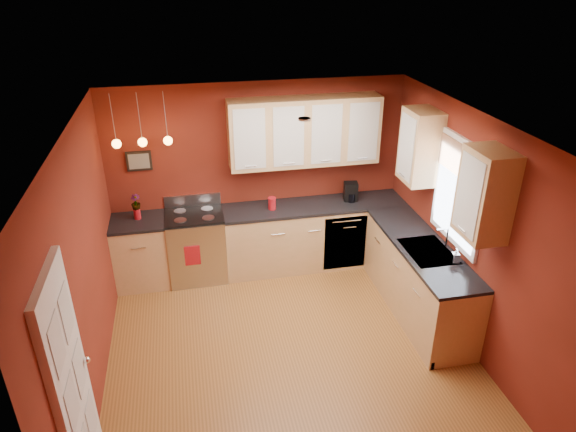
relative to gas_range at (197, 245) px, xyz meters
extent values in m
plane|color=#965F2B|center=(0.92, -1.80, -0.48)|extent=(4.20, 4.20, 0.00)
cube|color=silver|center=(0.92, -1.80, 2.12)|extent=(4.00, 4.20, 0.02)
cube|color=maroon|center=(0.92, 0.30, 0.82)|extent=(4.00, 0.02, 2.60)
cube|color=maroon|center=(0.92, -3.90, 0.82)|extent=(4.00, 0.02, 2.60)
cube|color=maroon|center=(-1.08, -1.80, 0.82)|extent=(0.02, 4.20, 2.60)
cube|color=maroon|center=(2.92, -1.80, 0.82)|extent=(0.02, 4.20, 2.60)
cube|color=tan|center=(-0.73, 0.00, -0.03)|extent=(0.70, 0.60, 0.90)
cube|color=tan|center=(1.65, 0.00, -0.03)|extent=(2.54, 0.60, 0.90)
cube|color=tan|center=(2.62, -1.35, -0.03)|extent=(0.60, 2.10, 0.90)
cube|color=black|center=(-0.73, 0.00, 0.44)|extent=(0.70, 0.62, 0.04)
cube|color=black|center=(1.65, 0.00, 0.44)|extent=(2.54, 0.62, 0.04)
cube|color=black|center=(2.62, -1.35, 0.44)|extent=(0.62, 2.10, 0.04)
cube|color=#AFAFB4|center=(0.00, 0.00, -0.02)|extent=(0.76, 0.64, 0.92)
cube|color=black|center=(0.00, -0.30, 0.00)|extent=(0.55, 0.02, 0.32)
cylinder|color=#AFAFB4|center=(0.00, -0.31, 0.24)|extent=(0.60, 0.02, 0.02)
cube|color=black|center=(0.00, 0.00, 0.45)|extent=(0.76, 0.60, 0.03)
cylinder|color=#98989D|center=(-0.18, -0.14, 0.47)|extent=(0.16, 0.16, 0.01)
cylinder|color=#98989D|center=(0.18, -0.14, 0.47)|extent=(0.16, 0.16, 0.01)
cylinder|color=#98989D|center=(-0.18, 0.14, 0.47)|extent=(0.16, 0.16, 0.01)
cylinder|color=#98989D|center=(0.18, 0.14, 0.47)|extent=(0.16, 0.16, 0.01)
cube|color=#AFAFB4|center=(0.00, 0.30, 0.55)|extent=(0.76, 0.04, 0.16)
cube|color=#AFAFB4|center=(2.02, -0.29, -0.03)|extent=(0.60, 0.02, 0.80)
cube|color=#98989D|center=(2.62, -1.50, 0.43)|extent=(0.50, 0.70, 0.05)
cube|color=black|center=(2.62, -1.33, 0.42)|extent=(0.42, 0.30, 0.02)
cube|color=black|center=(2.62, -1.67, 0.42)|extent=(0.42, 0.30, 0.02)
cylinder|color=white|center=(2.84, -1.50, 0.60)|extent=(0.02, 0.02, 0.28)
cylinder|color=white|center=(2.77, -1.50, 0.73)|extent=(0.16, 0.02, 0.02)
cube|color=white|center=(2.90, -1.50, 1.17)|extent=(0.04, 1.02, 1.22)
cube|color=white|center=(2.89, -1.50, 1.17)|extent=(0.01, 0.90, 1.10)
cube|color=#8A6345|center=(2.87, -1.50, 1.54)|extent=(0.02, 0.96, 0.36)
cube|color=white|center=(-1.05, -3.00, 0.54)|extent=(0.06, 0.82, 2.05)
cube|color=silver|center=(-1.02, -3.18, 1.12)|extent=(0.00, 0.28, 0.40)
cube|color=silver|center=(-1.02, -2.82, 1.12)|extent=(0.00, 0.28, 0.40)
cube|color=silver|center=(-1.02, -3.18, 0.57)|extent=(0.00, 0.28, 0.40)
cube|color=silver|center=(-1.02, -2.82, 0.57)|extent=(0.00, 0.28, 0.40)
cube|color=silver|center=(-1.02, -2.82, 0.02)|extent=(0.00, 0.28, 0.40)
sphere|color=white|center=(-0.99, -2.67, 0.52)|extent=(0.06, 0.06, 0.06)
cube|color=tan|center=(1.52, 0.12, 1.47)|extent=(2.00, 0.35, 0.90)
cube|color=tan|center=(2.75, -1.48, 1.47)|extent=(0.35, 1.95, 0.90)
cube|color=black|center=(-0.63, 0.28, 1.17)|extent=(0.32, 0.03, 0.26)
cylinder|color=#98989D|center=(-0.83, -0.05, 1.82)|extent=(0.01, 0.01, 0.60)
sphere|color=#FFA53F|center=(-0.83, -0.05, 1.52)|extent=(0.11, 0.11, 0.11)
cylinder|color=#98989D|center=(-0.53, -0.05, 1.82)|extent=(0.01, 0.01, 0.60)
sphere|color=#FFA53F|center=(-0.53, -0.05, 1.52)|extent=(0.11, 0.11, 0.11)
cylinder|color=#98989D|center=(-0.23, -0.05, 1.82)|extent=(0.01, 0.01, 0.60)
sphere|color=#FFA53F|center=(-0.23, -0.05, 1.52)|extent=(0.11, 0.11, 0.11)
cylinder|color=#A71219|center=(1.05, -0.02, 0.54)|extent=(0.10, 0.10, 0.15)
cylinder|color=#A71219|center=(1.05, -0.02, 0.62)|extent=(0.11, 0.11, 0.02)
cylinder|color=#A71219|center=(-0.72, 0.06, 0.53)|extent=(0.09, 0.09, 0.14)
imported|color=#A71219|center=(-0.72, 0.06, 0.69)|extent=(0.14, 0.14, 0.21)
cube|color=black|center=(2.17, 0.04, 0.59)|extent=(0.21, 0.18, 0.27)
cylinder|color=black|center=(2.17, -0.02, 0.52)|extent=(0.12, 0.12, 0.12)
imported|color=white|center=(2.80, -1.80, 0.55)|extent=(0.09, 0.09, 0.17)
cube|color=#A71219|center=(-0.07, -0.33, 0.04)|extent=(0.20, 0.01, 0.28)
camera|label=1|loc=(-0.03, -6.20, 3.47)|focal=32.00mm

